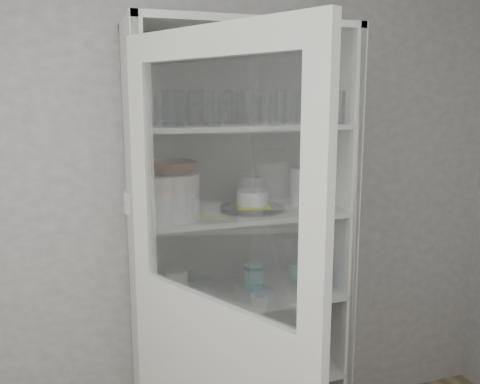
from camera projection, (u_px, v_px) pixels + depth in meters
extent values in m
cube|color=#979694|center=(187.00, 196.00, 2.51)|extent=(3.60, 0.02, 2.60)
cube|color=beige|center=(137.00, 264.00, 2.26)|extent=(0.03, 0.45, 2.10)
cube|color=beige|center=(331.00, 244.00, 2.56)|extent=(0.03, 0.45, 2.10)
cube|color=slate|center=(227.00, 242.00, 2.61)|extent=(1.00, 0.03, 2.10)
cube|color=beige|center=(240.00, 26.00, 2.22)|extent=(1.00, 0.45, 0.03)
cube|color=beige|center=(241.00, 371.00, 2.50)|extent=(0.94, 0.42, 0.02)
cube|color=beige|center=(241.00, 294.00, 2.43)|extent=(0.94, 0.42, 0.02)
cube|color=beige|center=(241.00, 213.00, 2.36)|extent=(0.94, 0.42, 0.02)
cube|color=beige|center=(241.00, 126.00, 2.29)|extent=(0.94, 0.42, 0.02)
cube|color=beige|center=(214.00, 41.00, 1.57)|extent=(0.45, 0.82, 0.10)
cube|color=beige|center=(143.00, 172.00, 1.93)|extent=(0.08, 0.10, 0.80)
cube|color=beige|center=(317.00, 201.00, 1.37)|extent=(0.08, 0.10, 0.80)
cube|color=silver|center=(215.00, 184.00, 1.65)|extent=(0.34, 0.65, 0.78)
cylinder|color=silver|center=(171.00, 108.00, 2.03)|extent=(0.10, 0.10, 0.15)
cylinder|color=silver|center=(213.00, 110.00, 2.08)|extent=(0.08, 0.08, 0.14)
cylinder|color=silver|center=(197.00, 108.00, 2.10)|extent=(0.10, 0.10, 0.15)
cylinder|color=silver|center=(254.00, 110.00, 2.19)|extent=(0.07, 0.07, 0.13)
cylinder|color=silver|center=(277.00, 108.00, 2.18)|extent=(0.08, 0.08, 0.15)
cylinder|color=silver|center=(337.00, 107.00, 2.26)|extent=(0.10, 0.10, 0.15)
cylinder|color=silver|center=(317.00, 107.00, 2.26)|extent=(0.09, 0.09, 0.15)
cylinder|color=silver|center=(150.00, 110.00, 2.14)|extent=(0.07, 0.07, 0.13)
cylinder|color=silver|center=(207.00, 108.00, 2.25)|extent=(0.09, 0.09, 0.15)
cylinder|color=silver|center=(183.00, 107.00, 2.22)|extent=(0.10, 0.10, 0.15)
cylinder|color=silver|center=(231.00, 108.00, 2.29)|extent=(0.08, 0.08, 0.14)
cylinder|color=silver|center=(238.00, 108.00, 2.31)|extent=(0.08, 0.08, 0.14)
cylinder|color=white|center=(173.00, 204.00, 2.19)|extent=(0.23, 0.23, 0.13)
cylinder|color=white|center=(148.00, 201.00, 2.34)|extent=(0.22, 0.22, 0.10)
cylinder|color=beige|center=(173.00, 182.00, 2.17)|extent=(0.28, 0.28, 0.07)
imported|color=brown|center=(172.00, 167.00, 2.16)|extent=(0.24, 0.24, 0.05)
cylinder|color=silver|center=(252.00, 208.00, 2.37)|extent=(0.34, 0.34, 0.02)
cube|color=yellow|center=(252.00, 205.00, 2.37)|extent=(0.18, 0.18, 0.01)
cylinder|color=white|center=(252.00, 197.00, 2.36)|extent=(0.17, 0.17, 0.06)
cylinder|color=silver|center=(303.00, 187.00, 2.47)|extent=(0.12, 0.12, 0.18)
imported|color=#213B94|center=(313.00, 277.00, 2.49)|extent=(0.14, 0.14, 0.10)
imported|color=teal|center=(297.00, 271.00, 2.59)|extent=(0.12, 0.12, 0.09)
imported|color=white|center=(308.00, 284.00, 2.41)|extent=(0.09, 0.09, 0.09)
cylinder|color=teal|center=(254.00, 278.00, 2.47)|extent=(0.10, 0.10, 0.10)
ellipsoid|color=teal|center=(254.00, 266.00, 2.46)|extent=(0.10, 0.10, 0.02)
cylinder|color=#BABABA|center=(186.00, 301.00, 2.26)|extent=(0.11, 0.11, 0.04)
cylinder|color=white|center=(177.00, 283.00, 2.38)|extent=(0.11, 0.11, 0.12)
imported|color=beige|center=(191.00, 374.00, 2.39)|extent=(0.22, 0.22, 0.07)
cube|color=gray|center=(302.00, 351.00, 2.62)|extent=(0.23, 0.20, 0.06)
cylinder|color=silver|center=(175.00, 108.00, 2.04)|extent=(0.07, 0.07, 0.15)
cylinder|color=silver|center=(292.00, 107.00, 2.27)|extent=(0.08, 0.08, 0.15)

